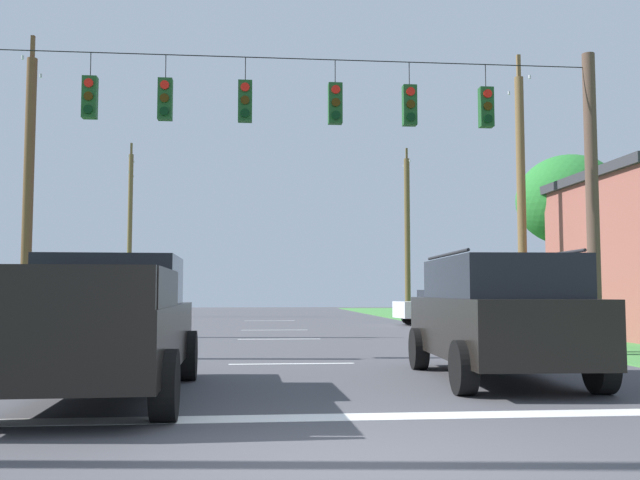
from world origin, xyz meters
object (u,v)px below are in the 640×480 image
utility_pole_mid_left (28,191)px  utility_pole_mid_right (521,199)px  tree_roadside_right (569,201)px  pickup_truck (105,326)px  suv_black (497,315)px  utility_pole_far_left (130,229)px  overhead_signal_span (288,171)px  utility_pole_far_right (407,235)px  distant_car_crossing_white (446,307)px

utility_pole_mid_left → utility_pole_mid_right: bearing=-0.3°
tree_roadside_right → pickup_truck: bearing=-131.9°
suv_black → utility_pole_mid_right: bearing=66.7°
pickup_truck → suv_black: suv_black is taller
utility_pole_mid_left → utility_pole_far_left: 18.34m
overhead_signal_span → pickup_truck: bearing=-114.7°
utility_pole_far_left → tree_roadside_right: utility_pole_far_left is taller
utility_pole_far_right → utility_pole_mid_left: 24.68m
pickup_truck → utility_pole_far_right: 33.75m
utility_pole_mid_right → suv_black: bearing=-113.3°
suv_black → utility_pole_far_left: size_ratio=0.48×
suv_black → distant_car_crossing_white: 19.15m
suv_black → utility_pole_mid_right: (5.09, 11.78, 3.53)m
overhead_signal_span → pickup_truck: 7.36m
utility_pole_mid_left → utility_pole_far_left: (-0.01, 18.34, 0.42)m
suv_black → distant_car_crossing_white: suv_black is taller
distant_car_crossing_white → utility_pole_far_left: size_ratio=0.44×
utility_pole_mid_right → tree_roadside_right: 3.59m
distant_car_crossing_white → utility_pole_mid_left: bearing=-156.4°
pickup_truck → suv_black: 6.12m
utility_pole_mid_right → utility_pole_far_right: size_ratio=0.94×
suv_black → utility_pole_far_left: utility_pole_far_left is taller
overhead_signal_span → tree_roadside_right: size_ratio=2.25×
suv_black → pickup_truck: bearing=-167.7°
overhead_signal_span → utility_pole_mid_right: utility_pole_mid_right is taller
suv_black → utility_pole_mid_left: (-11.21, 11.88, 3.59)m
distant_car_crossing_white → utility_pole_mid_right: size_ratio=0.46×
utility_pole_mid_right → utility_pole_far_right: (0.12, 18.52, 0.30)m
utility_pole_mid_right → pickup_truck: bearing=-130.2°
pickup_truck → suv_black: bearing=12.3°
overhead_signal_span → utility_pole_far_right: bearing=71.8°
utility_pole_far_right → utility_pole_far_left: bearing=-179.7°
overhead_signal_span → utility_pole_far_left: 26.75m
tree_roadside_right → utility_pole_mid_right: bearing=-140.2°
pickup_truck → utility_pole_mid_right: 17.51m
suv_black → overhead_signal_span: bearing=124.3°
overhead_signal_span → tree_roadside_right: overhead_signal_span is taller
overhead_signal_span → suv_black: 6.50m
suv_black → tree_roadside_right: (7.84, 14.07, 3.80)m
overhead_signal_span → pickup_truck: (-2.76, -6.02, -3.22)m
suv_black → utility_pole_far_right: size_ratio=0.48×
suv_black → tree_roadside_right: bearing=60.9°
overhead_signal_span → utility_pole_mid_right: (8.30, 7.07, 0.40)m
pickup_truck → tree_roadside_right: bearing=48.1°
utility_pole_far_right → utility_pole_mid_right: bearing=-90.4°
pickup_truck → utility_pole_mid_left: bearing=111.7°
overhead_signal_span → utility_pole_mid_right: size_ratio=1.55×
pickup_truck → distant_car_crossing_white: pickup_truck is taller
utility_pole_far_left → utility_pole_far_right: bearing=0.3°
utility_pole_mid_left → distant_car_crossing_white: bearing=23.6°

